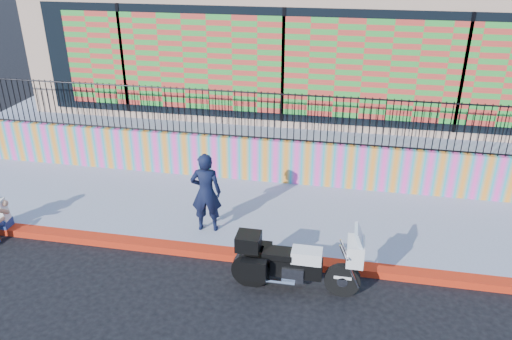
# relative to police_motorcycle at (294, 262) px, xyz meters

# --- Properties ---
(ground) EXTENTS (90.00, 90.00, 0.00)m
(ground) POSITION_rel_police_motorcycle_xyz_m (-0.95, 0.73, -0.59)
(ground) COLOR black
(ground) RESTS_ON ground
(red_curb) EXTENTS (16.00, 0.30, 0.15)m
(red_curb) POSITION_rel_police_motorcycle_xyz_m (-0.95, 0.73, -0.51)
(red_curb) COLOR red
(red_curb) RESTS_ON ground
(sidewalk) EXTENTS (16.00, 3.00, 0.15)m
(sidewalk) POSITION_rel_police_motorcycle_xyz_m (-0.95, 2.38, -0.51)
(sidewalk) COLOR gray
(sidewalk) RESTS_ON ground
(mural_wall) EXTENTS (16.00, 0.20, 1.10)m
(mural_wall) POSITION_rel_police_motorcycle_xyz_m (-0.95, 3.98, 0.11)
(mural_wall) COLOR #FE42B4
(mural_wall) RESTS_ON sidewalk
(metal_fence) EXTENTS (15.80, 0.04, 1.20)m
(metal_fence) POSITION_rel_police_motorcycle_xyz_m (-0.95, 3.98, 1.26)
(metal_fence) COLOR black
(metal_fence) RESTS_ON mural_wall
(elevated_platform) EXTENTS (16.00, 10.00, 1.25)m
(elevated_platform) POSITION_rel_police_motorcycle_xyz_m (-0.95, 9.08, 0.04)
(elevated_platform) COLOR gray
(elevated_platform) RESTS_ON ground
(storefront_building) EXTENTS (14.00, 8.06, 4.00)m
(storefront_building) POSITION_rel_police_motorcycle_xyz_m (-0.95, 8.86, 2.66)
(storefront_building) COLOR tan
(storefront_building) RESTS_ON elevated_platform
(police_motorcycle) EXTENTS (2.25, 0.74, 1.40)m
(police_motorcycle) POSITION_rel_police_motorcycle_xyz_m (0.00, 0.00, 0.00)
(police_motorcycle) COLOR black
(police_motorcycle) RESTS_ON ground
(police_officer) EXTENTS (0.68, 0.49, 1.72)m
(police_officer) POSITION_rel_police_motorcycle_xyz_m (-2.00, 1.45, 0.42)
(police_officer) COLOR black
(police_officer) RESTS_ON sidewalk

